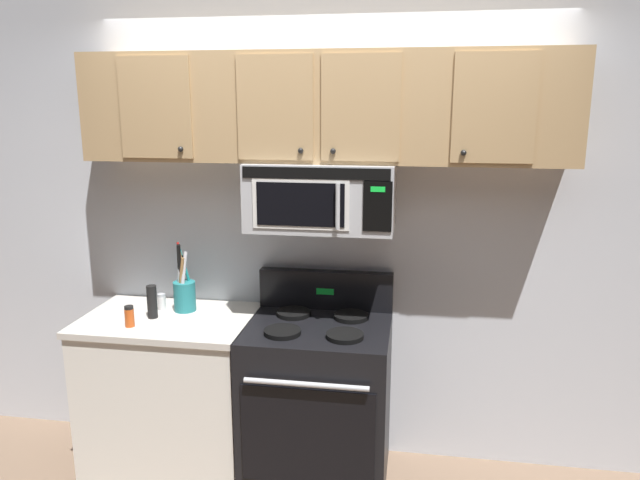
{
  "coord_description": "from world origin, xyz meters",
  "views": [
    {
      "loc": [
        0.48,
        -2.5,
        2.05
      ],
      "look_at": [
        0.0,
        0.49,
        1.35
      ],
      "focal_mm": 33.43,
      "sensor_mm": 36.0,
      "label": 1
    }
  ],
  "objects_px": {
    "utensil_crock_teal": "(184,291)",
    "spice_jar": "(129,316)",
    "salt_shaker": "(162,302)",
    "stove_range": "(318,400)",
    "over_range_microwave": "(321,196)",
    "pepper_mill": "(152,302)"
  },
  "relations": [
    {
      "from": "spice_jar",
      "to": "salt_shaker",
      "type": "bearing_deg",
      "value": 78.24
    },
    {
      "from": "over_range_microwave",
      "to": "spice_jar",
      "type": "distance_m",
      "value": 1.19
    },
    {
      "from": "pepper_mill",
      "to": "spice_jar",
      "type": "xyz_separation_m",
      "value": [
        -0.06,
        -0.14,
        -0.04
      ]
    },
    {
      "from": "salt_shaker",
      "to": "pepper_mill",
      "type": "relative_size",
      "value": 0.5
    },
    {
      "from": "utensil_crock_teal",
      "to": "pepper_mill",
      "type": "distance_m",
      "value": 0.19
    },
    {
      "from": "utensil_crock_teal",
      "to": "stove_range",
      "type": "bearing_deg",
      "value": -8.24
    },
    {
      "from": "utensil_crock_teal",
      "to": "spice_jar",
      "type": "xyz_separation_m",
      "value": [
        -0.19,
        -0.28,
        -0.06
      ]
    },
    {
      "from": "salt_shaker",
      "to": "spice_jar",
      "type": "relative_size",
      "value": 0.81
    },
    {
      "from": "over_range_microwave",
      "to": "salt_shaker",
      "type": "bearing_deg",
      "value": -179.52
    },
    {
      "from": "utensil_crock_teal",
      "to": "spice_jar",
      "type": "relative_size",
      "value": 3.51
    },
    {
      "from": "stove_range",
      "to": "spice_jar",
      "type": "relative_size",
      "value": 9.91
    },
    {
      "from": "pepper_mill",
      "to": "salt_shaker",
      "type": "bearing_deg",
      "value": 92.44
    },
    {
      "from": "over_range_microwave",
      "to": "spice_jar",
      "type": "relative_size",
      "value": 6.72
    },
    {
      "from": "utensil_crock_teal",
      "to": "spice_jar",
      "type": "height_order",
      "value": "utensil_crock_teal"
    },
    {
      "from": "salt_shaker",
      "to": "spice_jar",
      "type": "height_order",
      "value": "spice_jar"
    },
    {
      "from": "stove_range",
      "to": "over_range_microwave",
      "type": "distance_m",
      "value": 1.11
    },
    {
      "from": "over_range_microwave",
      "to": "salt_shaker",
      "type": "relative_size",
      "value": 8.25
    },
    {
      "from": "over_range_microwave",
      "to": "salt_shaker",
      "type": "xyz_separation_m",
      "value": [
        -0.92,
        -0.01,
        -0.63
      ]
    },
    {
      "from": "stove_range",
      "to": "pepper_mill",
      "type": "height_order",
      "value": "stove_range"
    },
    {
      "from": "salt_shaker",
      "to": "over_range_microwave",
      "type": "bearing_deg",
      "value": 0.48
    },
    {
      "from": "stove_range",
      "to": "over_range_microwave",
      "type": "bearing_deg",
      "value": 90.14
    },
    {
      "from": "over_range_microwave",
      "to": "pepper_mill",
      "type": "relative_size",
      "value": 4.15
    }
  ]
}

